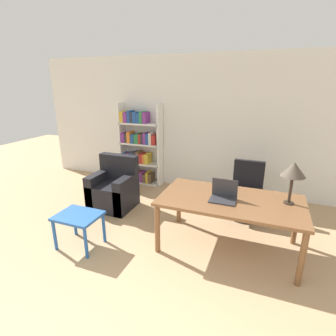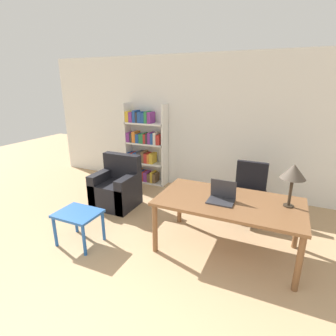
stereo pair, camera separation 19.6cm
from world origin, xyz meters
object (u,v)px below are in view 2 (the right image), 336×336
at_px(laptop, 222,197).
at_px(bookshelf, 144,148).
at_px(armchair, 117,189).
at_px(office_chair, 249,194).
at_px(table_lamp, 293,173).
at_px(side_table_blue, 78,218).
at_px(desk, 229,206).

bearing_deg(laptop, bookshelf, 139.50).
distance_m(armchair, bookshelf, 1.37).
height_order(office_chair, bookshelf, bookshelf).
height_order(table_lamp, armchair, table_lamp).
xyz_separation_m(table_lamp, side_table_blue, (-2.59, -0.83, -0.76)).
xyz_separation_m(office_chair, armchair, (-2.25, -0.54, -0.09)).
xyz_separation_m(table_lamp, office_chair, (-0.57, 0.93, -0.75)).
height_order(table_lamp, office_chair, table_lamp).
distance_m(table_lamp, office_chair, 1.32).
xyz_separation_m(laptop, table_lamp, (0.78, 0.19, 0.38)).
bearing_deg(laptop, armchair, 164.15).
distance_m(desk, office_chair, 1.10).
height_order(laptop, office_chair, laptop).
xyz_separation_m(laptop, bookshelf, (-2.17, 1.85, 0.01)).
xyz_separation_m(desk, bookshelf, (-2.26, 1.80, 0.14)).
relative_size(laptop, side_table_blue, 0.57).
distance_m(desk, bookshelf, 2.89).
bearing_deg(armchair, side_table_blue, -79.57).
distance_m(side_table_blue, bookshelf, 2.55).
height_order(table_lamp, side_table_blue, table_lamp).
xyz_separation_m(laptop, office_chair, (0.21, 1.12, -0.37)).
height_order(desk, office_chair, office_chair).
relative_size(laptop, table_lamp, 0.61).
relative_size(desk, bookshelf, 1.04).
bearing_deg(bookshelf, laptop, -40.50).
relative_size(office_chair, bookshelf, 0.53).
bearing_deg(side_table_blue, laptop, 19.41).
bearing_deg(bookshelf, desk, -38.53).
bearing_deg(bookshelf, office_chair, -17.16).
xyz_separation_m(side_table_blue, armchair, (-0.22, 1.22, -0.08)).
bearing_deg(table_lamp, armchair, 172.15).
height_order(desk, bookshelf, bookshelf).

